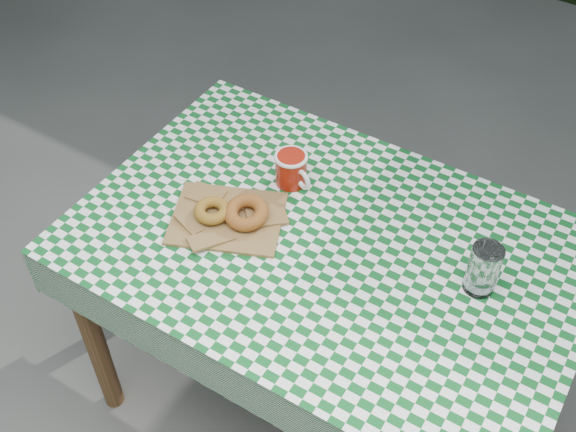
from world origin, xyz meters
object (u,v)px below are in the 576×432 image
object	(u,v)px
paper_bag	(227,218)
drinking_glass	(483,269)
coffee_mug	(291,169)
table	(322,331)

from	to	relation	value
paper_bag	drinking_glass	world-z (taller)	drinking_glass
coffee_mug	drinking_glass	world-z (taller)	drinking_glass
table	coffee_mug	size ratio (longest dim) A/B	7.43
table	paper_bag	distance (m)	0.47
table	paper_bag	size ratio (longest dim) A/B	4.43
paper_bag	coffee_mug	distance (m)	0.22
table	paper_bag	world-z (taller)	paper_bag
coffee_mug	drinking_glass	bearing A→B (deg)	14.39
paper_bag	coffee_mug	xyz separation A→B (m)	(0.06, 0.21, 0.04)
paper_bag	drinking_glass	distance (m)	0.64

